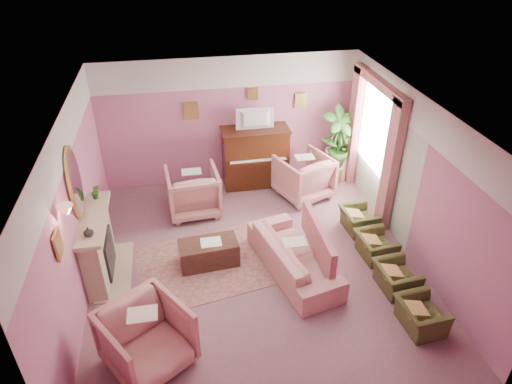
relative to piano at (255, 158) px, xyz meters
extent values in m
cube|color=#7D545E|center=(-0.50, -2.68, -0.65)|extent=(5.50, 6.00, 0.01)
cube|color=beige|center=(-0.50, -2.68, 2.15)|extent=(5.50, 6.00, 0.01)
cube|color=#925B83|center=(-0.50, 0.32, 0.75)|extent=(5.50, 0.02, 2.80)
cube|color=#925B83|center=(-0.50, -5.68, 0.75)|extent=(5.50, 0.02, 2.80)
cube|color=#925B83|center=(-3.25, -2.68, 0.75)|extent=(0.02, 6.00, 2.80)
cube|color=#925B83|center=(2.25, -2.68, 0.75)|extent=(0.02, 6.00, 2.80)
cube|color=silver|center=(-0.50, 0.31, 1.82)|extent=(5.50, 0.01, 0.65)
cube|color=#B1BAA5|center=(2.23, -1.38, 0.42)|extent=(0.01, 3.00, 2.15)
cube|color=tan|center=(-3.09, -2.48, -0.10)|extent=(0.30, 1.40, 1.10)
cube|color=black|center=(-2.99, -2.48, -0.25)|extent=(0.18, 0.72, 0.68)
cube|color=#FF5C15|center=(-2.95, -2.48, -0.43)|extent=(0.06, 0.54, 0.10)
cube|color=tan|center=(-3.06, -2.48, 0.47)|extent=(0.40, 1.55, 0.07)
cube|color=tan|center=(-2.89, -2.48, -0.64)|extent=(0.55, 1.50, 0.02)
ellipsoid|color=tan|center=(-3.20, -2.48, 1.15)|extent=(0.04, 0.72, 1.20)
ellipsoid|color=white|center=(-3.17, -2.48, 1.15)|extent=(0.01, 0.60, 1.06)
cone|color=#E3926A|center=(-3.12, -3.53, 1.33)|extent=(0.20, 0.20, 0.16)
cube|color=#38190B|center=(0.00, 0.00, 0.00)|extent=(1.40, 0.60, 1.30)
cube|color=#38190B|center=(0.00, -0.35, 0.07)|extent=(1.30, 0.12, 0.06)
cube|color=white|center=(0.00, -0.35, 0.11)|extent=(1.20, 0.08, 0.02)
cube|color=#38190B|center=(0.00, 0.00, 0.66)|extent=(1.45, 0.65, 0.04)
imported|color=black|center=(0.00, -0.05, 0.95)|extent=(0.80, 0.12, 0.48)
cube|color=tan|center=(-1.30, 0.28, 1.07)|extent=(0.30, 0.03, 0.38)
cube|color=tan|center=(1.05, 0.28, 1.13)|extent=(0.26, 0.03, 0.34)
cube|color=tan|center=(0.00, 0.28, 1.35)|extent=(0.22, 0.03, 0.26)
cube|color=tan|center=(-3.21, -3.88, 1.07)|extent=(0.03, 0.28, 0.36)
cube|color=beige|center=(2.20, -1.13, 1.05)|extent=(0.03, 1.40, 1.80)
cube|color=#9E545A|center=(2.12, -2.05, 0.65)|extent=(0.16, 0.34, 2.60)
cube|color=#9E545A|center=(2.12, -0.21, 0.65)|extent=(0.16, 0.34, 2.60)
cube|color=#9E545A|center=(2.12, -1.13, 1.91)|extent=(0.16, 2.20, 0.16)
imported|color=#295D1E|center=(-3.05, -1.93, 0.64)|extent=(0.16, 0.16, 0.28)
imported|color=silver|center=(-3.05, -2.98, 0.58)|extent=(0.16, 0.16, 0.16)
cube|color=#8D5955|center=(-1.24, -2.58, -0.64)|extent=(2.78, 2.22, 0.01)
cube|color=#40241A|center=(-1.29, -2.56, -0.43)|extent=(1.04, 0.58, 0.45)
cube|color=white|center=(-1.24, -2.56, -0.20)|extent=(0.35, 0.28, 0.01)
imported|color=tan|center=(0.11, -3.00, -0.22)|extent=(0.70, 2.11, 0.85)
cube|color=#9E545A|center=(0.51, -3.00, -0.05)|extent=(0.11, 1.60, 0.59)
imported|color=tan|center=(-1.43, -0.88, -0.13)|extent=(1.00, 1.00, 1.04)
imported|color=tan|center=(0.92, -0.69, -0.13)|extent=(1.00, 1.00, 1.04)
imported|color=tan|center=(-2.27, -4.47, -0.13)|extent=(1.00, 1.00, 1.04)
imported|color=#40441F|center=(1.62, -4.55, -0.35)|extent=(0.48, 0.69, 0.60)
imported|color=#40441F|center=(1.62, -3.73, -0.35)|extent=(0.48, 0.69, 0.60)
imported|color=#40441F|center=(1.62, -2.91, -0.35)|extent=(0.48, 0.69, 0.60)
imported|color=#40441F|center=(1.62, -2.09, -0.35)|extent=(0.48, 0.69, 0.60)
cylinder|color=#EEE6CC|center=(1.84, -0.07, -0.30)|extent=(0.52, 0.52, 0.70)
imported|color=#295D1E|center=(1.84, -0.07, 0.22)|extent=(0.30, 0.30, 0.34)
imported|color=#295D1E|center=(1.96, -0.17, 0.19)|extent=(0.16, 0.16, 0.28)
cylinder|color=brown|center=(1.80, -0.20, -0.48)|extent=(0.34, 0.34, 0.34)
imported|color=#295D1E|center=(1.80, -0.20, 0.41)|extent=(0.76, 0.76, 1.44)
camera|label=1|loc=(-1.60, -8.74, 4.61)|focal=32.00mm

